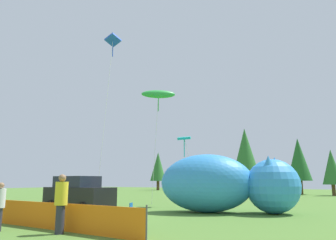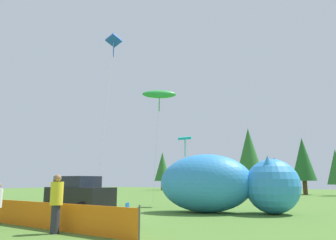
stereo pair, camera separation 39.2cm
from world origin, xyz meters
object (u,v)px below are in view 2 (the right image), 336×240
Objects in this scene: kite_teal_diamond at (185,139)px; kite_green_fish at (159,95)px; folding_chair at (131,212)px; inflatable_cat at (224,185)px; parked_car at (79,193)px; spectator_in_yellow_shirt at (56,201)px; kite_blue_box at (114,44)px.

kite_green_fish is at bearing -173.88° from kite_teal_diamond.
folding_chair is 0.18× the size of kite_teal_diamond.
inflatable_cat is at bearing -37.76° from kite_teal_diamond.
inflatable_cat is (8.04, 2.74, 0.49)m from parked_car.
kite_green_fish reaches higher than spectator_in_yellow_shirt.
kite_green_fish is at bearing 107.80° from spectator_in_yellow_shirt.
inflatable_cat is 0.90× the size of kite_green_fish.
spectator_in_yellow_shirt is at bearing -72.20° from kite_green_fish.
kite_green_fish is at bearing 75.36° from parked_car.
spectator_in_yellow_shirt is 0.15× the size of kite_blue_box.
kite_teal_diamond is at bearing 82.31° from folding_chair.
kite_blue_box is (-6.39, 9.79, 10.59)m from spectator_in_yellow_shirt.
parked_car is 7.98m from folding_chair.
inflatable_cat is 1.58× the size of kite_teal_diamond.
parked_car is 0.94× the size of kite_teal_diamond.
kite_teal_diamond is 0.39× the size of kite_blue_box.
parked_car is 0.37× the size of kite_blue_box.
kite_teal_diamond is 8.80m from kite_blue_box.
spectator_in_yellow_shirt is 15.78m from kite_blue_box.
kite_teal_diamond is 0.57× the size of kite_green_fish.
inflatable_cat reaches higher than folding_chair.
kite_green_fish is (-4.97, 9.61, 7.50)m from folding_chair.
kite_teal_diamond is (-2.94, 9.83, 4.04)m from folding_chair.
spectator_in_yellow_shirt reaches higher than folding_chair.
kite_blue_box is (-7.42, 7.13, 11.12)m from folding_chair.
kite_blue_box is at bearing -134.66° from kite_green_fish.
kite_teal_diamond is at bearing 60.32° from parked_car.
inflatable_cat is (1.12, 6.68, 0.94)m from folding_chair.
kite_green_fish is at bearing 45.34° from kite_blue_box.
inflatable_cat is at bearing 77.06° from spectator_in_yellow_shirt.
kite_blue_box is at bearing 111.82° from folding_chair.
parked_car is at bearing 126.01° from folding_chair.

